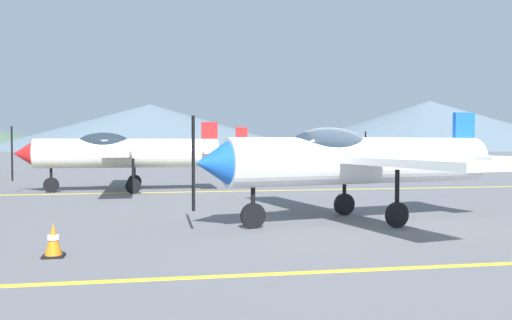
# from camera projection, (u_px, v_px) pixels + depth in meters

# --- Properties ---
(ground_plane) EXTENTS (400.00, 400.00, 0.00)m
(ground_plane) POSITION_uv_depth(u_px,v_px,m) (355.00, 223.00, 13.53)
(ground_plane) COLOR slate
(apron_line_near) EXTENTS (80.00, 0.16, 0.01)m
(apron_line_near) POSITION_uv_depth(u_px,v_px,m) (460.00, 266.00, 8.89)
(apron_line_near) COLOR yellow
(apron_line_near) RESTS_ON ground_plane
(apron_line_far) EXTENTS (80.00, 0.16, 0.01)m
(apron_line_far) POSITION_uv_depth(u_px,v_px,m) (276.00, 190.00, 22.27)
(apron_line_far) COLOR yellow
(apron_line_far) RESTS_ON ground_plane
(airplane_near) EXTENTS (8.11, 9.24, 2.77)m
(airplane_near) POSITION_uv_depth(u_px,v_px,m) (351.00, 159.00, 13.63)
(airplane_near) COLOR white
(airplane_near) RESTS_ON ground_plane
(airplane_mid) EXTENTS (7.99, 9.22, 2.77)m
(airplane_mid) POSITION_uv_depth(u_px,v_px,m) (120.00, 152.00, 21.91)
(airplane_mid) COLOR silver
(airplane_mid) RESTS_ON ground_plane
(airplane_far) EXTENTS (8.03, 9.25, 2.77)m
(airplane_far) POSITION_uv_depth(u_px,v_px,m) (301.00, 148.00, 32.13)
(airplane_far) COLOR white
(airplane_far) RESTS_ON ground_plane
(car_sedan) EXTENTS (3.55, 4.65, 1.62)m
(car_sedan) POSITION_uv_depth(u_px,v_px,m) (321.00, 156.00, 42.14)
(car_sedan) COLOR black
(car_sedan) RESTS_ON ground_plane
(traffic_cone_front) EXTENTS (0.36, 0.36, 0.59)m
(traffic_cone_front) POSITION_uv_depth(u_px,v_px,m) (53.00, 241.00, 9.55)
(traffic_cone_front) COLOR black
(traffic_cone_front) RESTS_ON ground_plane
(hill_centerleft) EXTENTS (74.78, 74.78, 10.65)m
(hill_centerleft) POSITION_uv_depth(u_px,v_px,m) (150.00, 127.00, 132.00)
(hill_centerleft) COLOR slate
(hill_centerleft) RESTS_ON ground_plane
(hill_centerright) EXTENTS (74.51, 74.51, 11.89)m
(hill_centerright) POSITION_uv_depth(u_px,v_px,m) (429.00, 125.00, 137.46)
(hill_centerright) COLOR slate
(hill_centerright) RESTS_ON ground_plane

